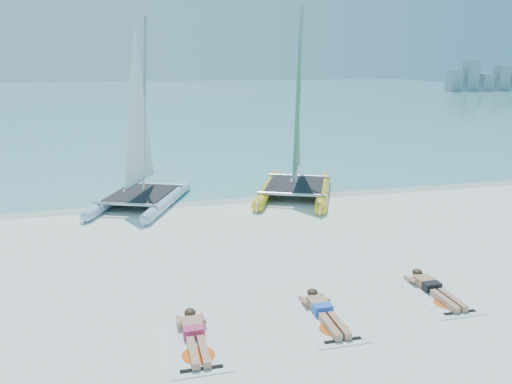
{
  "coord_description": "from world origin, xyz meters",
  "views": [
    {
      "loc": [
        -3.8,
        -11.55,
        4.79
      ],
      "look_at": [
        -0.64,
        1.2,
        1.35
      ],
      "focal_mm": 35.0,
      "sensor_mm": 36.0,
      "label": 1
    }
  ],
  "objects_px": {
    "catamaran_blue": "(139,149)",
    "sunbather_c": "(433,287)",
    "towel_b": "(327,320)",
    "sunbather_b": "(323,310)",
    "towel_a": "(196,345)",
    "sunbather_a": "(194,333)",
    "towel_c": "(437,296)",
    "catamaran_yellow": "(298,134)"
  },
  "relations": [
    {
      "from": "towel_c",
      "to": "towel_b",
      "type": "bearing_deg",
      "value": -171.6
    },
    {
      "from": "towel_a",
      "to": "towel_c",
      "type": "xyz_separation_m",
      "value": [
        5.18,
        0.64,
        0.0
      ]
    },
    {
      "from": "sunbather_a",
      "to": "towel_c",
      "type": "height_order",
      "value": "sunbather_a"
    },
    {
      "from": "catamaran_yellow",
      "to": "towel_c",
      "type": "bearing_deg",
      "value": -65.35
    },
    {
      "from": "sunbather_b",
      "to": "towel_c",
      "type": "bearing_deg",
      "value": 4.28
    },
    {
      "from": "sunbather_a",
      "to": "catamaran_yellow",
      "type": "bearing_deg",
      "value": 61.82
    },
    {
      "from": "catamaran_yellow",
      "to": "sunbather_c",
      "type": "relative_size",
      "value": 4.04
    },
    {
      "from": "sunbather_a",
      "to": "towel_b",
      "type": "xyz_separation_m",
      "value": [
        2.54,
        0.05,
        -0.11
      ]
    },
    {
      "from": "towel_a",
      "to": "sunbather_a",
      "type": "xyz_separation_m",
      "value": [
        -0.0,
        0.19,
        0.11
      ]
    },
    {
      "from": "towel_a",
      "to": "sunbather_c",
      "type": "height_order",
      "value": "sunbather_c"
    },
    {
      "from": "catamaran_blue",
      "to": "towel_b",
      "type": "relative_size",
      "value": 3.52
    },
    {
      "from": "catamaran_blue",
      "to": "towel_b",
      "type": "bearing_deg",
      "value": -47.84
    },
    {
      "from": "catamaran_blue",
      "to": "catamaran_yellow",
      "type": "height_order",
      "value": "catamaran_yellow"
    },
    {
      "from": "towel_b",
      "to": "towel_c",
      "type": "height_order",
      "value": "same"
    },
    {
      "from": "towel_a",
      "to": "towel_b",
      "type": "height_order",
      "value": "same"
    },
    {
      "from": "towel_a",
      "to": "towel_b",
      "type": "bearing_deg",
      "value": 5.54
    },
    {
      "from": "towel_a",
      "to": "towel_b",
      "type": "relative_size",
      "value": 1.0
    },
    {
      "from": "catamaran_blue",
      "to": "towel_a",
      "type": "bearing_deg",
      "value": -63.17
    },
    {
      "from": "towel_b",
      "to": "sunbather_b",
      "type": "height_order",
      "value": "sunbather_b"
    },
    {
      "from": "towel_b",
      "to": "towel_c",
      "type": "relative_size",
      "value": 1.0
    },
    {
      "from": "sunbather_a",
      "to": "sunbather_c",
      "type": "bearing_deg",
      "value": 7.0
    },
    {
      "from": "towel_b",
      "to": "sunbather_b",
      "type": "relative_size",
      "value": 1.07
    },
    {
      "from": "towel_b",
      "to": "catamaran_blue",
      "type": "bearing_deg",
      "value": 109.38
    },
    {
      "from": "towel_b",
      "to": "sunbather_b",
      "type": "distance_m",
      "value": 0.22
    },
    {
      "from": "catamaran_yellow",
      "to": "sunbather_b",
      "type": "relative_size",
      "value": 4.04
    },
    {
      "from": "sunbather_a",
      "to": "towel_c",
      "type": "relative_size",
      "value": 0.93
    },
    {
      "from": "catamaran_blue",
      "to": "sunbather_c",
      "type": "relative_size",
      "value": 3.77
    },
    {
      "from": "catamaran_blue",
      "to": "catamaran_yellow",
      "type": "relative_size",
      "value": 0.93
    },
    {
      "from": "catamaran_yellow",
      "to": "towel_c",
      "type": "distance_m",
      "value": 9.21
    },
    {
      "from": "towel_b",
      "to": "sunbather_b",
      "type": "bearing_deg",
      "value": 90.0
    },
    {
      "from": "catamaran_yellow",
      "to": "catamaran_blue",
      "type": "bearing_deg",
      "value": -153.93
    },
    {
      "from": "catamaran_blue",
      "to": "sunbather_a",
      "type": "height_order",
      "value": "catamaran_blue"
    },
    {
      "from": "catamaran_yellow",
      "to": "towel_c",
      "type": "height_order",
      "value": "catamaran_yellow"
    },
    {
      "from": "sunbather_c",
      "to": "catamaran_yellow",
      "type": "bearing_deg",
      "value": 90.97
    },
    {
      "from": "sunbather_b",
      "to": "towel_a",
      "type": "bearing_deg",
      "value": -170.21
    },
    {
      "from": "sunbather_b",
      "to": "sunbather_c",
      "type": "bearing_deg",
      "value": 8.4
    },
    {
      "from": "catamaran_blue",
      "to": "catamaran_yellow",
      "type": "xyz_separation_m",
      "value": [
        5.69,
        0.24,
        0.25
      ]
    },
    {
      "from": "catamaran_blue",
      "to": "sunbather_b",
      "type": "height_order",
      "value": "catamaran_blue"
    },
    {
      "from": "catamaran_blue",
      "to": "sunbather_a",
      "type": "xyz_separation_m",
      "value": [
        0.66,
        -9.16,
        -1.82
      ]
    },
    {
      "from": "sunbather_a",
      "to": "sunbather_c",
      "type": "distance_m",
      "value": 5.22
    },
    {
      "from": "catamaran_blue",
      "to": "towel_c",
      "type": "height_order",
      "value": "catamaran_blue"
    },
    {
      "from": "towel_a",
      "to": "sunbather_a",
      "type": "relative_size",
      "value": 1.07
    }
  ]
}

